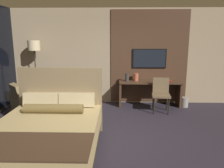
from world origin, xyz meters
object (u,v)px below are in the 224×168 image
Objects in this scene: bed at (47,136)px; book at (168,81)px; tv at (149,58)px; vase_tall at (136,77)px; desk_chair at (161,92)px; floor_lamp at (34,51)px; vase_short at (127,77)px; waste_bin at (184,102)px; desk at (149,89)px; armchair_by_window at (27,102)px.

book is at bearing 47.22° from bed.
tv is (2.12, 3.09, 1.01)m from bed.
desk_chair is at bearing -43.66° from vase_tall.
floor_lamp is at bearing 177.81° from desk_chair.
tv is 0.88m from vase_short.
floor_lamp is 4.54m from waste_bin.
book is at bearing -0.47° from desk.
armchair_by_window reaches higher than book.
vase_tall is 0.98× the size of vase_short.
book is (0.29, 0.53, 0.19)m from desk_chair.
tv reaches higher than book.
desk_chair is 4.10× the size of vase_short.
floor_lamp is at bearing 112.75° from bed.
armchair_by_window is 4.44× the size of vase_short.
vase_short is at bearing -160.03° from tv.
vase_tall is at bearing 141.93° from desk_chair.
desk is at bearing 53.43° from bed.
desk_chair is at bearing 44.71° from bed.
desk_chair is 1.07m from vase_short.
bed reaches higher than armchair_by_window.
bed is 2.26× the size of tv.
tv reaches higher than vase_tall.
bed is 3.56m from desk.
armchair_by_window is at bearing -166.53° from vase_short.
tv reaches higher than bed.
tv is at bearing 90.00° from desk.
armchair_by_window is at bearing -168.91° from desk.
book is at bearing 0.70° from floor_lamp.
tv reaches higher than desk.
bed is 1.20× the size of floor_lamp.
desk_chair is 3.71m from floor_lamp.
desk_chair is 0.95m from waste_bin.
armchair_by_window is (-3.37, -0.66, -0.22)m from desk.
floor_lamp is 3.01m from vase_tall.
floor_lamp is (-3.30, -0.28, 0.23)m from tv.
desk_chair reaches higher than desk.
bed is 3.88m from tv.
floor_lamp is at bearing -179.14° from vase_short.
book is (0.92, -0.07, -0.09)m from vase_tall.
tv is at bearing -118.71° from armchair_by_window.
armchair_by_window is 0.52× the size of floor_lamp.
desk_chair reaches higher than book.
armchair_by_window is 1.45m from floor_lamp.
desk is at bearing 171.54° from waste_bin.
armchair_by_window is at bearing -165.23° from tv.
tv is 3.32m from floor_lamp.
book is (1.18, 0.01, -0.10)m from vase_short.
vase_short is 0.87× the size of book.
tv reaches higher than armchair_by_window.
floor_lamp is at bearing -50.31° from armchair_by_window.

